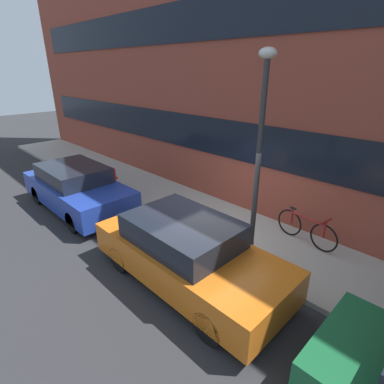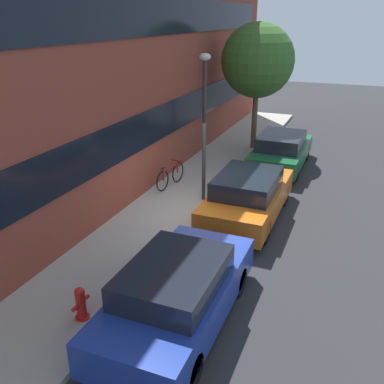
{
  "view_description": "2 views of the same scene",
  "coord_description": "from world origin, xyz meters",
  "px_view_note": "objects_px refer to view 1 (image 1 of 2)",
  "views": [
    {
      "loc": [
        4.11,
        -4.51,
        4.04
      ],
      "look_at": [
        -0.6,
        0.15,
        1.29
      ],
      "focal_mm": 28.0,
      "sensor_mm": 36.0,
      "label": 1
    },
    {
      "loc": [
        -10.24,
        -3.72,
        5.33
      ],
      "look_at": [
        -0.35,
        0.3,
        0.89
      ],
      "focal_mm": 40.0,
      "sensor_mm": 36.0,
      "label": 2
    }
  ],
  "objects_px": {
    "parked_car_blue": "(77,188)",
    "fire_hydrant": "(113,176)",
    "parked_car_orange": "(187,252)",
    "lamp_post": "(260,139)",
    "bicycle": "(306,228)"
  },
  "relations": [
    {
      "from": "parked_car_blue",
      "to": "fire_hydrant",
      "type": "bearing_deg",
      "value": 112.31
    },
    {
      "from": "parked_car_orange",
      "to": "lamp_post",
      "type": "distance_m",
      "value": 2.64
    },
    {
      "from": "parked_car_blue",
      "to": "bicycle",
      "type": "relative_size",
      "value": 2.59
    },
    {
      "from": "fire_hydrant",
      "to": "lamp_post",
      "type": "xyz_separation_m",
      "value": [
        6.02,
        -0.13,
        2.32
      ]
    },
    {
      "from": "parked_car_blue",
      "to": "parked_car_orange",
      "type": "bearing_deg",
      "value": 0.0
    },
    {
      "from": "bicycle",
      "to": "lamp_post",
      "type": "xyz_separation_m",
      "value": [
        -0.61,
        -1.38,
        2.27
      ]
    },
    {
      "from": "parked_car_blue",
      "to": "lamp_post",
      "type": "distance_m",
      "value": 5.94
    },
    {
      "from": "parked_car_orange",
      "to": "parked_car_blue",
      "type": "bearing_deg",
      "value": -180.0
    },
    {
      "from": "bicycle",
      "to": "lamp_post",
      "type": "distance_m",
      "value": 2.73
    },
    {
      "from": "parked_car_orange",
      "to": "lamp_post",
      "type": "relative_size",
      "value": 0.97
    },
    {
      "from": "parked_car_blue",
      "to": "lamp_post",
      "type": "relative_size",
      "value": 0.97
    },
    {
      "from": "parked_car_orange",
      "to": "bicycle",
      "type": "relative_size",
      "value": 2.59
    },
    {
      "from": "parked_car_blue",
      "to": "lamp_post",
      "type": "xyz_separation_m",
      "value": [
        5.34,
        1.51,
        2.11
      ]
    },
    {
      "from": "lamp_post",
      "to": "fire_hydrant",
      "type": "bearing_deg",
      "value": 178.75
    },
    {
      "from": "fire_hydrant",
      "to": "lamp_post",
      "type": "relative_size",
      "value": 0.16
    }
  ]
}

